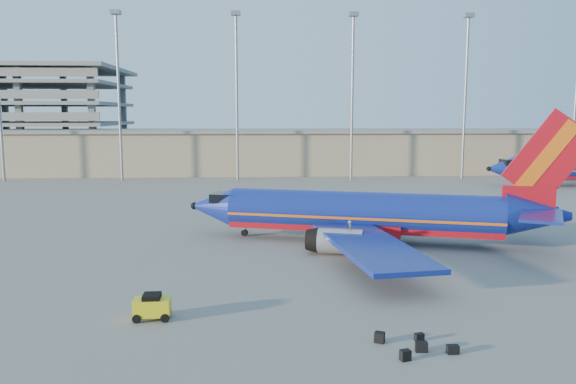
% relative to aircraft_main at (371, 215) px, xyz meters
% --- Properties ---
extents(ground, '(220.00, 220.00, 0.00)m').
position_rel_aircraft_main_xyz_m(ground, '(-8.76, 3.19, -2.55)').
color(ground, slate).
rests_on(ground, ground).
extents(terminal_building, '(122.00, 16.00, 8.50)m').
position_rel_aircraft_main_xyz_m(terminal_building, '(1.24, 61.19, 1.77)').
color(terminal_building, gray).
rests_on(terminal_building, ground).
extents(light_mast_row, '(101.60, 1.60, 28.65)m').
position_rel_aircraft_main_xyz_m(light_mast_row, '(-3.76, 49.19, 15.01)').
color(light_mast_row, gray).
rests_on(light_mast_row, ground).
extents(aircraft_main, '(34.36, 32.58, 11.92)m').
position_rel_aircraft_main_xyz_m(aircraft_main, '(0.00, 0.00, 0.00)').
color(aircraft_main, navy).
rests_on(aircraft_main, ground).
extents(baggage_tug, '(2.07, 1.28, 1.46)m').
position_rel_aircraft_main_xyz_m(baggage_tug, '(-16.03, -18.27, -1.79)').
color(baggage_tug, yellow).
rests_on(baggage_tug, ground).
extents(luggage_pile, '(3.83, 2.67, 0.54)m').
position_rel_aircraft_main_xyz_m(luggage_pile, '(-2.50, -23.12, -2.31)').
color(luggage_pile, black).
rests_on(luggage_pile, ground).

